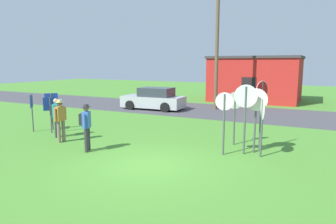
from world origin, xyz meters
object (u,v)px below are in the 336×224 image
(stop_sign_low_front, at_px, (261,103))
(info_panel_leftmost, at_px, (52,105))
(stop_sign_leaning_right, at_px, (224,114))
(utility_pole, at_px, (217,42))
(stop_sign_leaning_left, at_px, (235,109))
(person_holding_notes, at_px, (86,124))
(person_with_sunhat, at_px, (60,118))
(stop_sign_tallest, at_px, (262,117))
(info_panel_middle, at_px, (50,109))
(stop_sign_far_back, at_px, (256,109))
(parked_car_on_street, at_px, (154,99))
(stop_sign_nearest, at_px, (245,107))
(info_panel_rightmost, at_px, (32,106))
(person_on_left, at_px, (56,115))

(stop_sign_low_front, relative_size, info_panel_leftmost, 1.44)
(stop_sign_leaning_right, bearing_deg, stop_sign_low_front, 52.87)
(utility_pole, relative_size, stop_sign_leaning_left, 4.25)
(stop_sign_leaning_left, height_order, info_panel_leftmost, stop_sign_leaning_left)
(utility_pole, xyz_separation_m, info_panel_leftmost, (-4.93, -9.91, -3.40))
(person_holding_notes, distance_m, info_panel_leftmost, 4.51)
(stop_sign_leaning_right, distance_m, person_with_sunhat, 6.53)
(stop_sign_low_front, relative_size, person_with_sunhat, 1.47)
(utility_pole, relative_size, info_panel_leftmost, 5.01)
(utility_pole, height_order, stop_sign_tallest, utility_pole)
(stop_sign_tallest, bearing_deg, person_holding_notes, -159.30)
(stop_sign_tallest, bearing_deg, info_panel_middle, -176.25)
(utility_pole, height_order, stop_sign_leaning_right, utility_pole)
(stop_sign_far_back, bearing_deg, stop_sign_low_front, 78.92)
(stop_sign_low_front, distance_m, person_holding_notes, 6.43)
(parked_car_on_street, xyz_separation_m, stop_sign_leaning_left, (7.42, -6.73, 0.71))
(stop_sign_leaning_right, xyz_separation_m, stop_sign_leaning_left, (-0.03, 1.52, -0.06))
(stop_sign_nearest, relative_size, stop_sign_leaning_left, 1.18)
(parked_car_on_street, relative_size, stop_sign_tallest, 2.14)
(info_panel_middle, distance_m, info_panel_rightmost, 0.98)
(stop_sign_low_front, xyz_separation_m, person_with_sunhat, (-7.39, -2.60, -0.75))
(stop_sign_tallest, xyz_separation_m, stop_sign_leaning_left, (-1.25, 1.18, 0.00))
(stop_sign_leaning_right, relative_size, info_panel_middle, 1.34)
(stop_sign_leaning_left, height_order, person_holding_notes, stop_sign_leaning_left)
(parked_car_on_street, distance_m, info_panel_leftmost, 8.09)
(stop_sign_leaning_left, xyz_separation_m, person_with_sunhat, (-6.36, -2.79, -0.42))
(stop_sign_nearest, distance_m, stop_sign_leaning_right, 0.79)
(parked_car_on_street, bearing_deg, stop_sign_low_front, -39.33)
(stop_sign_low_front, xyz_separation_m, info_panel_leftmost, (-9.54, -1.07, -0.51))
(stop_sign_nearest, bearing_deg, utility_pole, 113.49)
(info_panel_leftmost, bearing_deg, stop_sign_far_back, 3.44)
(stop_sign_low_front, xyz_separation_m, person_on_left, (-8.20, -2.06, -0.75))
(person_holding_notes, distance_m, info_panel_middle, 3.85)
(stop_sign_tallest, distance_m, info_panel_middle, 9.30)
(info_panel_middle, bearing_deg, stop_sign_low_front, 9.95)
(stop_sign_nearest, xyz_separation_m, info_panel_rightmost, (-9.63, -0.92, -0.49))
(stop_sign_far_back, xyz_separation_m, info_panel_middle, (-8.96, -1.09, -0.45))
(stop_sign_nearest, relative_size, person_on_left, 1.45)
(stop_sign_tallest, bearing_deg, parked_car_on_street, 137.64)
(stop_sign_far_back, bearing_deg, stop_sign_tallest, -56.68)
(stop_sign_tallest, distance_m, stop_sign_nearest, 0.67)
(parked_car_on_street, relative_size, person_on_left, 2.59)
(info_panel_leftmost, bearing_deg, info_panel_rightmost, -122.05)
(stop_sign_tallest, distance_m, stop_sign_leaning_right, 1.27)
(stop_sign_leaning_left, bearing_deg, person_on_left, -162.50)
(info_panel_leftmost, bearing_deg, stop_sign_leaning_right, -1.71)
(stop_sign_nearest, height_order, stop_sign_leaning_right, stop_sign_nearest)
(stop_sign_nearest, distance_m, info_panel_rightmost, 9.68)
(person_with_sunhat, distance_m, info_panel_leftmost, 2.65)
(info_panel_leftmost, bearing_deg, person_with_sunhat, -35.44)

